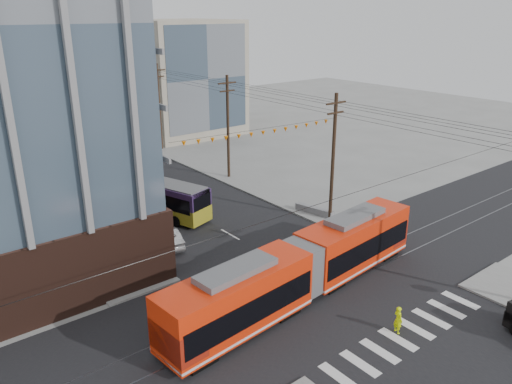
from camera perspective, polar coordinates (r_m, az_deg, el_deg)
ground at (r=31.82m, az=12.35°, el=-13.10°), size 160.00×160.00×0.00m
bg_bldg_ne_near at (r=74.82m, az=-8.53°, el=12.79°), size 14.00×14.00×16.00m
bg_bldg_ne_far at (r=93.48m, az=-13.82°, el=13.23°), size 16.00×16.00×14.00m
utility_pole_far at (r=78.97m, az=-16.22°, el=10.76°), size 0.30×0.30×11.00m
streetcar at (r=31.66m, az=5.24°, el=-8.69°), size 20.70×4.74×3.96m
city_bus at (r=45.43m, az=-11.81°, el=-0.37°), size 5.95×11.83×3.29m
parked_car_silver at (r=39.22m, az=-10.27°, el=-5.07°), size 2.27×4.63×1.46m
parked_car_white at (r=39.79m, az=-11.77°, el=-4.74°), size 2.60×5.43×1.52m
parked_car_grey at (r=48.28m, az=-16.24°, el=-0.84°), size 2.30×4.54×1.23m
pedestrian at (r=29.95m, az=15.93°, el=-13.86°), size 0.54×0.69×1.66m
jersey_barrier at (r=44.67m, az=6.69°, el=-2.17°), size 1.61×3.84×0.75m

